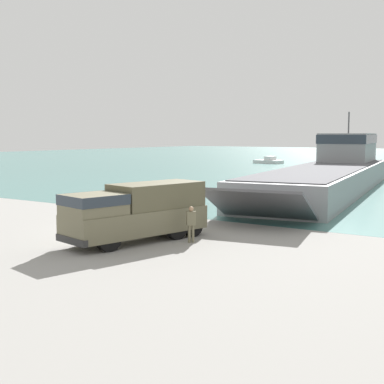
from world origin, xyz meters
The scene contains 6 objects.
ground_plane centered at (0.00, 0.00, 0.00)m, with size 240.00×240.00×0.00m, color gray.
landing_craft centered at (2.10, 28.79, 1.91)m, with size 12.77×40.57×7.81m.
military_truck centered at (2.91, -1.86, 1.53)m, with size 3.97×7.90×2.85m.
soldier_on_ramp centered at (5.32, -0.58, 1.04)m, with size 0.48×0.48×1.79m.
moored_boat_a centered at (-6.89, 68.98, 0.65)m, with size 5.53×5.25×1.96m.
moored_boat_c centered at (-23.26, 67.11, 0.44)m, with size 5.44×3.44×1.32m.
Camera 1 is at (19.78, -21.98, 5.29)m, focal length 50.00 mm.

